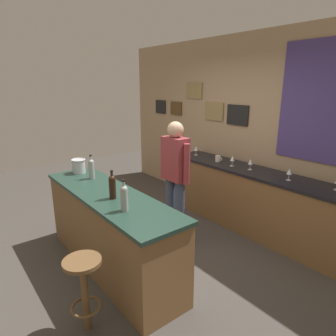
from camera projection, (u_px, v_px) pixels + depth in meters
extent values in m
plane|color=#423D38|center=(141.00, 254.00, 3.72)|extent=(10.00, 10.00, 0.00)
cube|color=tan|center=(249.00, 129.00, 4.54)|extent=(6.00, 0.06, 2.80)
cube|color=black|center=(161.00, 107.00, 6.12)|extent=(0.32, 0.02, 0.27)
cube|color=brown|center=(176.00, 108.00, 5.74)|extent=(0.32, 0.02, 0.25)
cube|color=#997F4C|center=(194.00, 91.00, 5.27)|extent=(0.39, 0.02, 0.28)
cube|color=#997F4C|center=(214.00, 111.00, 4.98)|extent=(0.41, 0.02, 0.30)
cube|color=black|center=(238.00, 115.00, 4.61)|extent=(0.41, 0.02, 0.31)
cube|color=#4C3D7F|center=(328.00, 103.00, 3.54)|extent=(1.22, 0.02, 1.48)
cube|color=brown|center=(110.00, 233.00, 3.36)|extent=(2.17, 0.57, 0.88)
cube|color=#1E382D|center=(108.00, 195.00, 3.23)|extent=(2.22, 0.60, 0.04)
cube|color=brown|center=(250.00, 201.00, 4.28)|extent=(2.74, 0.53, 0.86)
cube|color=black|center=(253.00, 171.00, 4.16)|extent=(2.80, 0.56, 0.04)
cylinder|color=#384766|center=(180.00, 212.00, 3.92)|extent=(0.13, 0.13, 0.86)
cylinder|color=#384766|center=(170.00, 207.00, 4.07)|extent=(0.13, 0.13, 0.86)
cube|color=maroon|center=(175.00, 159.00, 3.80)|extent=(0.36, 0.20, 0.56)
sphere|color=tan|center=(175.00, 130.00, 3.70)|extent=(0.21, 0.21, 0.21)
cylinder|color=maroon|center=(187.00, 164.00, 3.64)|extent=(0.08, 0.08, 0.52)
cylinder|color=maroon|center=(165.00, 158.00, 3.97)|extent=(0.08, 0.08, 0.52)
cylinder|color=brown|center=(85.00, 297.00, 2.52)|extent=(0.06, 0.06, 0.65)
torus|color=brown|center=(86.00, 307.00, 2.54)|extent=(0.26, 0.26, 0.02)
cylinder|color=brown|center=(82.00, 262.00, 2.42)|extent=(0.32, 0.32, 0.03)
cylinder|color=#999E99|center=(92.00, 171.00, 3.69)|extent=(0.07, 0.07, 0.20)
sphere|color=#999E99|center=(91.00, 162.00, 3.66)|extent=(0.07, 0.07, 0.07)
cylinder|color=#999E99|center=(91.00, 160.00, 3.65)|extent=(0.03, 0.03, 0.09)
cylinder|color=black|center=(90.00, 155.00, 3.64)|extent=(0.03, 0.03, 0.02)
cylinder|color=black|center=(113.00, 189.00, 3.05)|extent=(0.07, 0.07, 0.20)
sphere|color=black|center=(112.00, 179.00, 3.02)|extent=(0.07, 0.07, 0.07)
cylinder|color=black|center=(112.00, 176.00, 3.01)|extent=(0.03, 0.03, 0.09)
cylinder|color=black|center=(112.00, 171.00, 2.99)|extent=(0.03, 0.03, 0.02)
cylinder|color=#999E99|center=(124.00, 201.00, 2.75)|extent=(0.07, 0.07, 0.20)
sphere|color=#999E99|center=(124.00, 189.00, 2.72)|extent=(0.07, 0.07, 0.07)
cylinder|color=#999E99|center=(124.00, 186.00, 2.71)|extent=(0.03, 0.03, 0.09)
cylinder|color=black|center=(123.00, 181.00, 2.70)|extent=(0.03, 0.03, 0.02)
cylinder|color=#B7BABF|center=(79.00, 166.00, 3.93)|extent=(0.17, 0.17, 0.18)
torus|color=#B7BABF|center=(78.00, 160.00, 3.91)|extent=(0.19, 0.19, 0.02)
cylinder|color=silver|center=(196.00, 155.00, 5.01)|extent=(0.06, 0.06, 0.00)
cylinder|color=silver|center=(196.00, 153.00, 5.00)|extent=(0.01, 0.01, 0.07)
cone|color=silver|center=(196.00, 148.00, 4.98)|extent=(0.07, 0.07, 0.08)
cylinder|color=silver|center=(232.00, 166.00, 4.35)|extent=(0.06, 0.06, 0.00)
cylinder|color=silver|center=(232.00, 163.00, 4.34)|extent=(0.01, 0.01, 0.07)
cone|color=silver|center=(233.00, 158.00, 4.32)|extent=(0.07, 0.07, 0.08)
cylinder|color=silver|center=(250.00, 169.00, 4.17)|extent=(0.06, 0.06, 0.00)
cylinder|color=silver|center=(250.00, 167.00, 4.16)|extent=(0.01, 0.01, 0.07)
cone|color=silver|center=(251.00, 162.00, 4.14)|extent=(0.07, 0.07, 0.08)
cylinder|color=silver|center=(288.00, 180.00, 3.71)|extent=(0.06, 0.06, 0.00)
cylinder|color=silver|center=(289.00, 177.00, 3.70)|extent=(0.01, 0.01, 0.07)
cone|color=silver|center=(290.00, 171.00, 3.68)|extent=(0.07, 0.07, 0.08)
cylinder|color=silver|center=(218.00, 159.00, 4.59)|extent=(0.08, 0.08, 0.09)
torus|color=silver|center=(221.00, 159.00, 4.54)|extent=(0.06, 0.01, 0.06)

